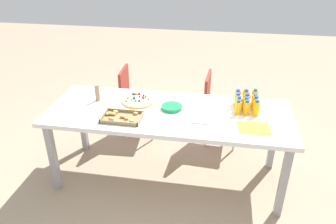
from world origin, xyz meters
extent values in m
plane|color=gray|center=(0.00, 0.00, 0.00)|extent=(12.00, 12.00, 0.00)
cube|color=white|center=(0.00, 0.00, 0.73)|extent=(2.20, 0.84, 0.04)
cube|color=#99999E|center=(-1.02, -0.34, 0.36)|extent=(0.06, 0.06, 0.71)
cube|color=#99999E|center=(1.02, -0.34, 0.36)|extent=(0.06, 0.06, 0.71)
cube|color=#99999E|center=(-1.02, 0.34, 0.36)|extent=(0.06, 0.06, 0.71)
cube|color=#99999E|center=(1.02, 0.34, 0.36)|extent=(0.06, 0.06, 0.71)
cube|color=maroon|center=(-0.50, -0.74, 0.45)|extent=(0.42, 0.42, 0.04)
cube|color=maroon|center=(-0.31, -0.75, 0.64)|extent=(0.05, 0.38, 0.38)
cylinder|color=silver|center=(-0.67, -0.89, 0.21)|extent=(0.02, 0.02, 0.41)
cylinder|color=silver|center=(-0.65, -0.57, 0.21)|extent=(0.02, 0.02, 0.41)
cylinder|color=silver|center=(-0.35, -0.91, 0.21)|extent=(0.02, 0.02, 0.41)
cylinder|color=silver|center=(-0.33, -0.59, 0.21)|extent=(0.02, 0.02, 0.41)
cube|color=maroon|center=(0.47, -0.78, 0.45)|extent=(0.42, 0.42, 0.04)
cube|color=maroon|center=(0.65, -0.77, 0.64)|extent=(0.05, 0.38, 0.38)
cylinder|color=silver|center=(0.32, -0.95, 0.21)|extent=(0.02, 0.02, 0.41)
cylinder|color=silver|center=(0.30, -0.63, 0.21)|extent=(0.02, 0.02, 0.41)
cylinder|color=silver|center=(0.64, -0.93, 0.21)|extent=(0.02, 0.02, 0.41)
cylinder|color=silver|center=(0.62, -0.61, 0.21)|extent=(0.02, 0.02, 0.41)
cylinder|color=#F9AB14|center=(-0.77, -0.29, 0.82)|extent=(0.05, 0.05, 0.13)
cylinder|color=blue|center=(-0.77, -0.29, 0.89)|extent=(0.03, 0.03, 0.02)
cylinder|color=#FAAE14|center=(-0.69, -0.28, 0.82)|extent=(0.06, 0.06, 0.13)
cylinder|color=blue|center=(-0.69, -0.28, 0.89)|extent=(0.04, 0.04, 0.02)
cylinder|color=#F8AD14|center=(-0.61, -0.27, 0.81)|extent=(0.06, 0.06, 0.12)
cylinder|color=blue|center=(-0.61, -0.27, 0.88)|extent=(0.04, 0.04, 0.02)
cylinder|color=#FAAD14|center=(-0.77, -0.21, 0.81)|extent=(0.06, 0.06, 0.12)
cylinder|color=blue|center=(-0.77, -0.21, 0.88)|extent=(0.04, 0.04, 0.02)
cylinder|color=#FAAD14|center=(-0.70, -0.21, 0.81)|extent=(0.06, 0.06, 0.12)
cylinder|color=blue|center=(-0.70, -0.21, 0.88)|extent=(0.04, 0.04, 0.02)
cylinder|color=#F9AD14|center=(-0.61, -0.20, 0.81)|extent=(0.06, 0.06, 0.12)
cylinder|color=blue|center=(-0.61, -0.20, 0.88)|extent=(0.04, 0.04, 0.02)
cylinder|color=#F9AD14|center=(-0.77, -0.13, 0.82)|extent=(0.05, 0.05, 0.13)
cylinder|color=blue|center=(-0.77, -0.13, 0.89)|extent=(0.03, 0.03, 0.02)
cylinder|color=#F9AB14|center=(-0.69, -0.13, 0.81)|extent=(0.06, 0.06, 0.12)
cylinder|color=blue|center=(-0.69, -0.13, 0.88)|extent=(0.04, 0.04, 0.02)
cylinder|color=#F9AF14|center=(-0.62, -0.13, 0.81)|extent=(0.06, 0.06, 0.12)
cylinder|color=blue|center=(-0.62, -0.13, 0.88)|extent=(0.04, 0.04, 0.02)
cylinder|color=#F9AE14|center=(-0.77, -0.05, 0.82)|extent=(0.06, 0.06, 0.13)
cylinder|color=blue|center=(-0.77, -0.05, 0.89)|extent=(0.04, 0.04, 0.02)
cylinder|color=#FAAD14|center=(-0.69, -0.06, 0.81)|extent=(0.06, 0.06, 0.12)
cylinder|color=blue|center=(-0.69, -0.06, 0.88)|extent=(0.04, 0.04, 0.02)
cylinder|color=#F9AC14|center=(-0.62, -0.05, 0.81)|extent=(0.06, 0.06, 0.12)
cylinder|color=blue|center=(-0.62, -0.05, 0.88)|extent=(0.04, 0.04, 0.02)
cylinder|color=tan|center=(0.32, -0.14, 0.76)|extent=(0.32, 0.32, 0.02)
cylinder|color=white|center=(0.32, -0.14, 0.77)|extent=(0.29, 0.29, 0.01)
sphere|color=#66B238|center=(0.22, -0.15, 0.78)|extent=(0.02, 0.02, 0.02)
sphere|color=red|center=(0.27, -0.17, 0.79)|extent=(0.03, 0.03, 0.03)
sphere|color=#66B238|center=(0.33, -0.10, 0.79)|extent=(0.03, 0.03, 0.03)
sphere|color=#66B238|center=(0.37, -0.11, 0.78)|extent=(0.02, 0.02, 0.02)
sphere|color=red|center=(0.30, -0.10, 0.78)|extent=(0.03, 0.03, 0.03)
sphere|color=#1E1947|center=(0.36, -0.14, 0.78)|extent=(0.02, 0.02, 0.02)
sphere|color=#1E1947|center=(0.28, -0.20, 0.78)|extent=(0.02, 0.02, 0.02)
sphere|color=#66B238|center=(0.42, -0.14, 0.78)|extent=(0.02, 0.02, 0.02)
sphere|color=#66B238|center=(0.41, -0.07, 0.78)|extent=(0.02, 0.02, 0.02)
sphere|color=red|center=(0.33, -0.25, 0.79)|extent=(0.03, 0.03, 0.03)
sphere|color=red|center=(0.37, -0.24, 0.78)|extent=(0.02, 0.02, 0.02)
sphere|color=#1E1947|center=(0.32, -0.19, 0.78)|extent=(0.02, 0.02, 0.02)
sphere|color=#1E1947|center=(0.28, -0.23, 0.78)|extent=(0.02, 0.02, 0.02)
sphere|color=#66B238|center=(0.42, -0.09, 0.78)|extent=(0.02, 0.02, 0.02)
sphere|color=#66B238|center=(0.37, -0.20, 0.78)|extent=(0.02, 0.02, 0.02)
sphere|color=#1E1947|center=(0.30, -0.10, 0.78)|extent=(0.02, 0.02, 0.02)
sphere|color=#66B238|center=(0.36, -0.24, 0.78)|extent=(0.03, 0.03, 0.03)
sphere|color=#66B238|center=(0.26, -0.21, 0.78)|extent=(0.02, 0.02, 0.02)
sphere|color=#1E1947|center=(0.39, -0.24, 0.78)|extent=(0.02, 0.02, 0.02)
cube|color=olive|center=(0.37, 0.21, 0.76)|extent=(0.34, 0.23, 0.01)
cube|color=olive|center=(0.37, 0.10, 0.77)|extent=(0.34, 0.01, 0.03)
cube|color=olive|center=(0.37, 0.32, 0.77)|extent=(0.34, 0.01, 0.03)
cube|color=olive|center=(0.21, 0.21, 0.77)|extent=(0.01, 0.23, 0.03)
cube|color=olive|center=(0.54, 0.21, 0.77)|extent=(0.01, 0.23, 0.03)
ellipsoid|color=tan|center=(0.46, 0.13, 0.77)|extent=(0.05, 0.03, 0.03)
ellipsoid|color=tan|center=(0.33, 0.23, 0.77)|extent=(0.04, 0.03, 0.02)
ellipsoid|color=tan|center=(0.46, 0.17, 0.77)|extent=(0.05, 0.03, 0.03)
ellipsoid|color=tan|center=(0.50, 0.17, 0.78)|extent=(0.05, 0.04, 0.03)
ellipsoid|color=tan|center=(0.27, 0.13, 0.77)|extent=(0.04, 0.03, 0.02)
ellipsoid|color=tan|center=(0.51, 0.18, 0.77)|extent=(0.04, 0.03, 0.02)
ellipsoid|color=tan|center=(0.37, 0.20, 0.77)|extent=(0.05, 0.03, 0.03)
ellipsoid|color=tan|center=(0.45, 0.26, 0.77)|extent=(0.05, 0.03, 0.03)
ellipsoid|color=tan|center=(0.27, 0.27, 0.77)|extent=(0.04, 0.03, 0.03)
cylinder|color=#1E8C4C|center=(-0.02, -0.05, 0.75)|extent=(0.19, 0.19, 0.00)
cylinder|color=#1E8C4C|center=(-0.02, -0.05, 0.76)|extent=(0.19, 0.19, 0.00)
cylinder|color=#1E8C4C|center=(-0.02, -0.05, 0.76)|extent=(0.19, 0.19, 0.00)
cylinder|color=#1E8C4C|center=(-0.02, -0.05, 0.77)|extent=(0.19, 0.19, 0.00)
cylinder|color=#1E8C4C|center=(-0.02, -0.05, 0.77)|extent=(0.19, 0.19, 0.00)
cylinder|color=#1E8C4C|center=(-0.02, -0.05, 0.78)|extent=(0.19, 0.19, 0.00)
cylinder|color=#1E8C4C|center=(-0.02, -0.05, 0.78)|extent=(0.19, 0.19, 0.00)
cube|color=white|center=(-0.30, 0.11, 0.76)|extent=(0.15, 0.15, 0.01)
cylinder|color=#9E7A56|center=(0.71, -0.11, 0.83)|extent=(0.04, 0.04, 0.16)
cube|color=yellow|center=(-0.75, 0.17, 0.75)|extent=(0.27, 0.22, 0.01)
camera|label=1|loc=(-0.43, 2.54, 2.12)|focal=34.42mm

